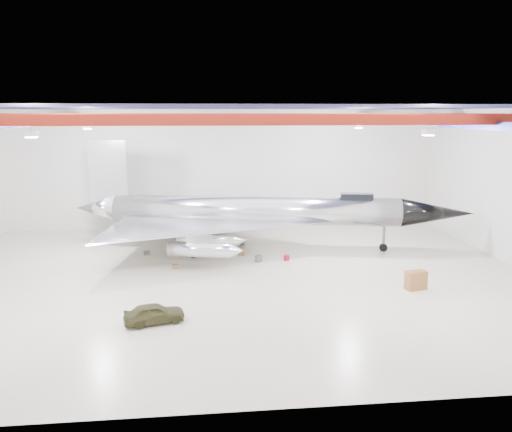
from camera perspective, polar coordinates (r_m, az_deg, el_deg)
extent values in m
plane|color=beige|center=(33.18, -2.67, -7.10)|extent=(40.00, 40.00, 0.00)
plane|color=silver|center=(46.67, -3.81, 5.33)|extent=(40.00, 0.00, 40.00)
plane|color=#0A0F38|center=(31.40, -2.87, 12.26)|extent=(40.00, 40.00, 0.00)
cube|color=maroon|center=(22.42, -1.57, 10.92)|extent=(39.50, 0.25, 0.50)
cube|color=maroon|center=(28.40, -2.52, 11.10)|extent=(39.50, 0.25, 0.50)
cube|color=maroon|center=(34.39, -3.14, 11.22)|extent=(39.50, 0.25, 0.50)
cube|color=maroon|center=(40.39, -3.57, 11.29)|extent=(39.50, 0.25, 0.50)
cube|color=#0B0E47|center=(33.00, -24.46, 9.65)|extent=(0.25, 29.50, 0.40)
cube|color=#0B0E47|center=(34.22, 17.98, 10.16)|extent=(0.25, 29.50, 0.40)
cube|color=silver|center=(26.69, -24.30, 8.54)|extent=(0.55, 0.55, 0.25)
cube|color=silver|center=(27.95, 19.10, 9.03)|extent=(0.55, 0.55, 0.25)
cube|color=silver|center=(38.27, -18.71, 9.63)|extent=(0.55, 0.55, 0.25)
cube|color=silver|center=(39.16, 11.66, 10.04)|extent=(0.55, 0.55, 0.25)
cylinder|color=silver|center=(39.29, -0.07, 0.64)|extent=(22.44, 6.19, 2.24)
cone|color=black|center=(40.71, 19.99, 0.32)|extent=(5.91, 3.20, 2.24)
cone|color=silver|center=(42.25, -17.76, 0.86)|extent=(3.70, 2.80, 2.24)
cube|color=silver|center=(41.41, -16.57, 4.80)|extent=(3.11, 0.69, 5.04)
cube|color=black|center=(39.28, 11.42, 2.14)|extent=(2.58, 1.32, 0.56)
cylinder|color=silver|center=(34.14, -6.50, -3.87)|extent=(4.37, 1.75, 1.01)
cylinder|color=silver|center=(36.80, -5.70, -2.70)|extent=(4.37, 1.75, 1.01)
cylinder|color=silver|center=(43.25, -4.17, -0.48)|extent=(4.37, 1.75, 1.01)
cylinder|color=silver|center=(45.96, -3.66, 0.26)|extent=(4.37, 1.75, 1.01)
cylinder|color=#59595B|center=(40.29, 14.40, -2.56)|extent=(0.20, 0.20, 2.02)
cylinder|color=black|center=(40.46, 14.35, -3.51)|extent=(0.66, 0.35, 0.63)
cylinder|color=#59595B|center=(37.68, -7.21, -3.27)|extent=(0.20, 0.20, 2.02)
cylinder|color=black|center=(37.86, -7.19, -4.28)|extent=(0.66, 0.35, 0.63)
cylinder|color=#59595B|center=(43.01, -5.74, -1.34)|extent=(0.20, 0.20, 2.02)
cylinder|color=black|center=(43.17, -5.72, -2.24)|extent=(0.66, 0.35, 0.63)
imported|color=#3C3B1E|center=(26.81, -11.57, -10.84)|extent=(3.32, 1.97, 1.06)
cube|color=brown|center=(32.47, 17.81, -7.01)|extent=(1.40, 0.93, 1.18)
cube|color=olive|center=(35.45, -9.21, -5.73)|extent=(0.49, 0.41, 0.31)
cube|color=maroon|center=(41.76, -5.90, -2.95)|extent=(0.44, 0.36, 0.31)
cylinder|color=#59595B|center=(36.57, 0.28, -4.90)|extent=(0.64, 0.64, 0.47)
cube|color=olive|center=(40.97, -2.84, -3.09)|extent=(0.66, 0.55, 0.44)
cube|color=#59595B|center=(39.25, -12.37, -4.13)|extent=(0.51, 0.46, 0.30)
cylinder|color=maroon|center=(37.00, 3.52, -4.78)|extent=(0.58, 0.58, 0.39)
cube|color=olive|center=(38.22, -1.71, -4.26)|extent=(0.55, 0.48, 0.33)
cylinder|color=#59595B|center=(41.26, -1.64, -3.00)|extent=(0.53, 0.53, 0.41)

